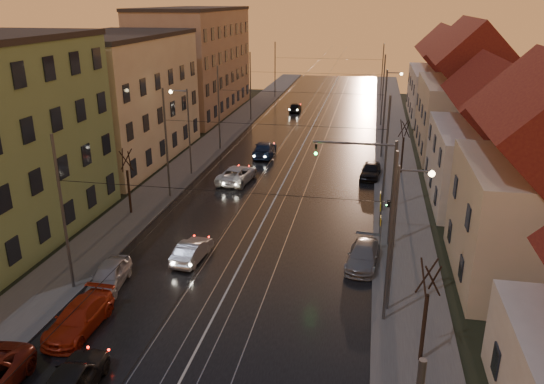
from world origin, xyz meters
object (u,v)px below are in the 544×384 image
Objects in this scene: parked_right_2 at (371,170)px; parked_left_2 at (79,318)px; street_lamp_2 at (186,123)px; driving_car_2 at (237,174)px; traffic_light_mast at (378,180)px; parked_left_3 at (109,275)px; street_lamp_3 at (388,99)px; driving_car_1 at (192,250)px; driving_car_0 at (72,381)px; parked_right_1 at (363,256)px; driving_car_3 at (265,149)px; street_lamp_1 at (400,226)px; driving_car_4 at (295,107)px.

parked_left_2 is at bearing -111.94° from parked_right_2.
street_lamp_2 is 1.93× the size of parked_right_2.
driving_car_2 is at bearing 85.89° from parked_left_2.
parked_left_3 is (-14.70, -8.35, -3.90)m from traffic_light_mast.
traffic_light_mast is (17.10, -12.00, -0.29)m from street_lamp_2.
parked_left_3 is (-15.81, -36.35, -4.18)m from street_lamp_3.
driving_car_2 is at bearing -81.99° from driving_car_1.
driving_car_1 is 5.36m from parked_left_3.
driving_car_0 is 8.97m from parked_left_3.
parked_right_2 is at bearing 91.57° from traffic_light_mast.
parked_right_1 is at bearing 136.87° from driving_car_2.
driving_car_3 is at bearing -97.25° from driving_car_0.
parked_right_1 is at bearing -93.15° from street_lamp_3.
street_lamp_2 reaches higher than driving_car_3.
street_lamp_1 is at bearing -64.90° from parked_right_1.
parked_right_1 is (10.75, -22.57, -0.12)m from driving_car_3.
driving_car_3 is 23.46m from driving_car_4.
street_lamp_1 is 6.73m from parked_right_1.
parked_right_2 is at bearing 63.80° from parked_left_2.
street_lamp_2 is at bearing 77.39° from driving_car_4.
street_lamp_2 is 22.73m from parked_right_1.
street_lamp_3 is 28.03m from traffic_light_mast.
parked_left_3 is (-0.51, 4.18, 0.03)m from parked_left_2.
street_lamp_3 is 2.02× the size of driving_car_1.
street_lamp_1 is 8.08m from traffic_light_mast.
driving_car_0 is 36.42m from driving_car_3.
driving_car_0 reaches higher than driving_car_3.
parked_right_2 is (0.21, 17.37, 0.06)m from parked_right_1.
parked_left_3 is (-3.35, -27.86, -0.06)m from driving_car_3.
street_lamp_2 is 17.89m from driving_car_1.
street_lamp_1 is at bearing 101.48° from driving_car_4.
driving_car_0 is (-13.11, -8.91, -4.12)m from street_lamp_1.
parked_right_1 is at bearing 110.73° from driving_car_3.
traffic_light_mast is 5.03m from parked_right_1.
traffic_light_mast reaches higher than parked_right_2.
driving_car_0 reaches higher than parked_right_1.
driving_car_3 is (0.65, 36.42, -0.00)m from driving_car_0.
driving_car_4 is 0.88× the size of parked_right_1.
traffic_light_mast is 21.08m from driving_car_0.
driving_car_4 is (0.54, 32.13, -0.06)m from driving_car_2.
traffic_light_mast is at bearing 102.58° from driving_car_4.
street_lamp_2 is 31.74m from driving_car_4.
parked_left_2 is at bearing -138.56° from traffic_light_mast.
driving_car_2 reaches higher than parked_right_1.
parked_right_1 is (14.10, 5.30, -0.05)m from parked_left_3.
street_lamp_1 is 23.39m from driving_car_2.
street_lamp_3 reaches higher than driving_car_0.
street_lamp_1 is at bearing -80.88° from parked_right_2.
driving_car_4 is (0.43, 59.88, -0.10)m from driving_car_0.
parked_right_2 is (10.75, 18.65, 0.05)m from driving_car_1.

